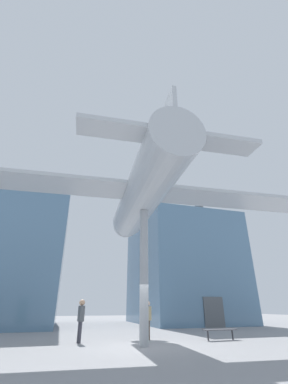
% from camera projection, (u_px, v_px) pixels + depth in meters
% --- Properties ---
extents(ground_plane, '(80.00, 80.00, 0.00)m').
position_uv_depth(ground_plane, '(144.00, 347.00, 10.90)').
color(ground_plane, gray).
extents(glass_pavilion_left, '(9.40, 11.68, 10.95)m').
position_uv_depth(glass_pavilion_left, '(9.00, 263.00, 23.32)').
color(glass_pavilion_left, slate).
rests_on(glass_pavilion_left, ground_plane).
extents(glass_pavilion_right, '(9.40, 11.68, 10.95)m').
position_uv_depth(glass_pavilion_right, '(182.00, 270.00, 27.82)').
color(glass_pavilion_right, slate).
rests_on(glass_pavilion_right, ground_plane).
extents(support_pylon_central, '(0.41, 0.41, 6.15)m').
position_uv_depth(support_pylon_central, '(144.00, 272.00, 12.15)').
color(support_pylon_central, '#999EA3').
rests_on(support_pylon_central, ground_plane).
extents(suspended_airplane, '(21.90, 12.45, 3.26)m').
position_uv_depth(suspended_airplane, '(143.00, 193.00, 14.03)').
color(suspended_airplane, '#B2B7BC').
rests_on(suspended_airplane, support_pylon_central).
extents(visitor_person, '(0.30, 0.44, 1.89)m').
position_uv_depth(visitor_person, '(81.00, 317.00, 12.44)').
color(visitor_person, '#383842').
rests_on(visitor_person, ground_plane).
extents(visitor_second, '(0.37, 0.46, 1.86)m').
position_uv_depth(visitor_second, '(147.00, 316.00, 13.66)').
color(visitor_second, '#4C4238').
rests_on(visitor_second, ground_plane).
extents(plaza_bench, '(1.82, 0.46, 0.50)m').
position_uv_depth(plaza_bench, '(220.00, 330.00, 13.16)').
color(plaza_bench, '#4C4C51').
rests_on(plaza_bench, ground_plane).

